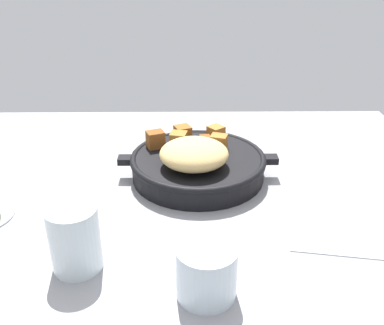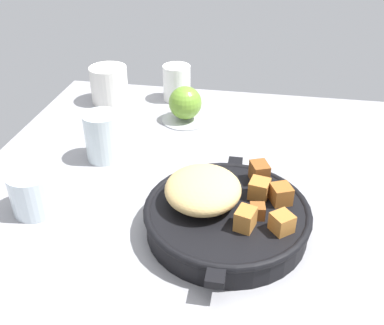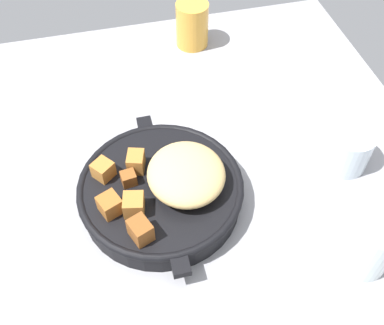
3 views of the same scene
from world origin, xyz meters
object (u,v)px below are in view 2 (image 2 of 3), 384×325
white_creamer_pitcher (177,83)px  ceramic_mug_white (109,84)px  water_glass_short (34,192)px  red_apple (185,103)px  water_glass_tall (103,137)px  cast_iron_skillet (224,211)px

white_creamer_pitcher → ceramic_mug_white: 16.07cm
water_glass_short → red_apple: bearing=-26.5°
red_apple → white_creamer_pitcher: size_ratio=0.86×
white_creamer_pitcher → red_apple: bearing=-159.4°
white_creamer_pitcher → ceramic_mug_white: size_ratio=0.95×
white_creamer_pitcher → water_glass_tall: (-29.28, 8.02, 0.41)cm
white_creamer_pitcher → water_glass_tall: water_glass_tall is taller
red_apple → ceramic_mug_white: ceramic_mug_white is taller
cast_iron_skillet → white_creamer_pitcher: size_ratio=3.48×
cast_iron_skillet → water_glass_tall: bearing=56.1°
red_apple → water_glass_short: size_ratio=0.96×
water_glass_tall → ceramic_mug_white: (25.33, 7.55, -0.36)cm
ceramic_mug_white → water_glass_tall: bearing=-163.4°
red_apple → water_glass_tall: (-18.21, 12.19, 0.38)cm
cast_iron_skillet → red_apple: (34.73, 12.45, 0.99)cm
red_apple → white_creamer_pitcher: 11.83cm
red_apple → water_glass_short: red_apple is taller
cast_iron_skillet → white_creamer_pitcher: bearing=19.9°
red_apple → ceramic_mug_white: bearing=70.2°
white_creamer_pitcher → water_glass_short: bearing=163.9°
water_glass_short → ceramic_mug_white: size_ratio=0.86×
red_apple → water_glass_short: (-35.25, 17.54, -0.74)cm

